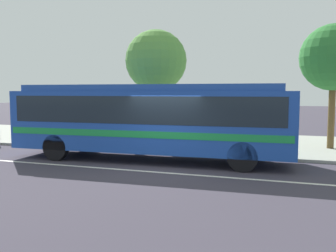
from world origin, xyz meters
TOP-DOWN VIEW (x-y plane):
  - ground_plane at (0.00, 0.00)m, footprint 120.00×120.00m
  - sidewalk_slab at (0.00, 6.52)m, footprint 60.00×8.00m
  - lane_stripe_center at (0.00, -0.80)m, footprint 56.00×0.16m
  - transit_bus at (-1.03, 1.18)m, footprint 10.75×2.95m
  - pedestrian_waiting_near_sign at (-3.00, 3.24)m, footprint 0.48×0.48m
  - pedestrian_walking_along_curb at (0.09, 4.28)m, footprint 0.48×0.48m
  - bus_stop_sign at (2.85, 2.83)m, footprint 0.13×0.44m
  - street_tree_near_stop at (-2.15, 4.76)m, footprint 2.91×2.91m
  - street_tree_mid_block at (5.71, 5.84)m, footprint 2.90×2.90m

SIDE VIEW (x-z plane):
  - ground_plane at x=0.00m, z-range 0.00..0.00m
  - lane_stripe_center at x=0.00m, z-range 0.00..0.01m
  - sidewalk_slab at x=0.00m, z-range 0.00..0.12m
  - pedestrian_waiting_near_sign at x=-3.00m, z-range 0.25..1.86m
  - pedestrian_walking_along_curb at x=0.09m, z-range 0.27..1.94m
  - transit_bus at x=-1.03m, z-range 0.24..3.12m
  - bus_stop_sign at x=2.85m, z-range 0.47..2.91m
  - street_tree_near_stop at x=-2.15m, z-range 1.33..6.76m
  - street_tree_mid_block at x=5.71m, z-range 1.37..6.81m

